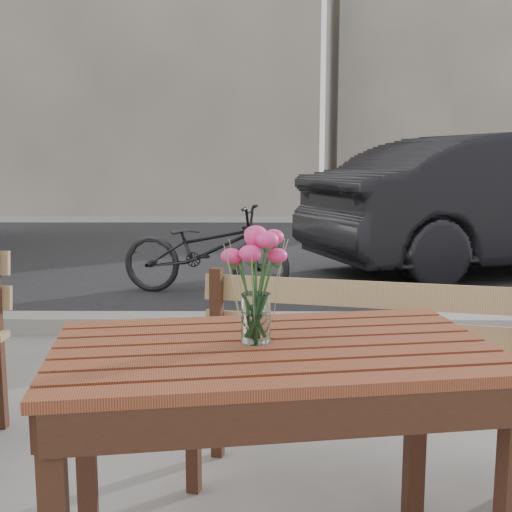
# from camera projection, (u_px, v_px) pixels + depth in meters

# --- Properties ---
(street) EXTENTS (30.00, 8.12, 0.12)m
(street) POSITION_uv_depth(u_px,v_px,m) (286.00, 276.00, 6.67)
(street) COLOR black
(street) RESTS_ON ground
(backdrop_buildings) EXTENTS (15.50, 4.00, 8.00)m
(backdrop_buildings) POSITION_uv_depth(u_px,v_px,m) (279.00, 59.00, 15.36)
(backdrop_buildings) COLOR gray
(backdrop_buildings) RESTS_ON ground
(main_table) EXTENTS (1.29, 0.87, 0.74)m
(main_table) POSITION_uv_depth(u_px,v_px,m) (273.00, 387.00, 1.77)
(main_table) COLOR #5B2B17
(main_table) RESTS_ON ground
(main_bench) EXTENTS (1.37, 0.69, 0.82)m
(main_bench) POSITION_uv_depth(u_px,v_px,m) (364.00, 357.00, 2.42)
(main_bench) COLOR #9D7A51
(main_bench) RESTS_ON ground
(main_vase) EXTENTS (0.17, 0.17, 0.32)m
(main_vase) POSITION_uv_depth(u_px,v_px,m) (256.00, 271.00, 1.75)
(main_vase) COLOR white
(main_vase) RESTS_ON main_table
(parked_car) EXTENTS (4.78, 2.95, 1.49)m
(parked_car) POSITION_uv_depth(u_px,v_px,m) (508.00, 204.00, 7.09)
(parked_car) COLOR black
(parked_car) RESTS_ON ground
(bicycle) EXTENTS (1.65, 0.86, 0.82)m
(bicycle) POSITION_uv_depth(u_px,v_px,m) (205.00, 250.00, 5.87)
(bicycle) COLOR black
(bicycle) RESTS_ON ground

